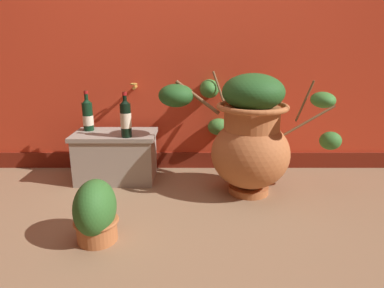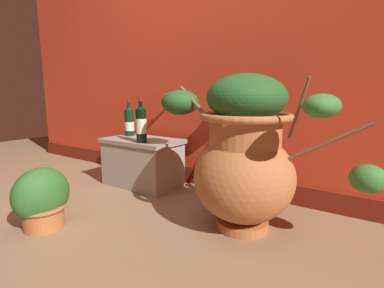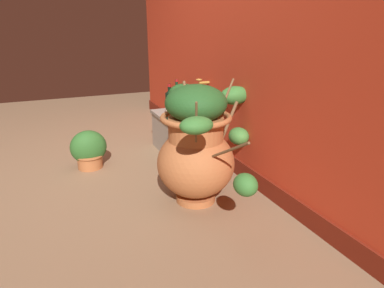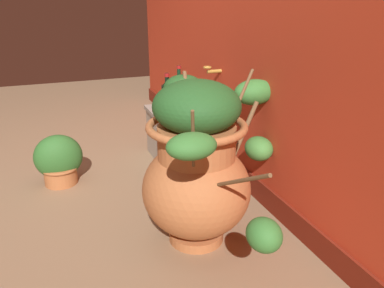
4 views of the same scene
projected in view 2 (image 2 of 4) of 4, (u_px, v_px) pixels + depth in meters
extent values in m
plane|color=#896B4C|center=(84.00, 246.00, 1.40)|extent=(7.00, 7.00, 0.00)
cube|color=red|center=(214.00, 11.00, 2.14)|extent=(4.40, 0.20, 2.60)
cube|color=maroon|center=(205.00, 178.00, 2.28)|extent=(4.40, 0.02, 0.13)
cylinder|color=#B28433|center=(172.00, 98.00, 2.29)|extent=(0.02, 0.10, 0.02)
torus|color=#B28433|center=(168.00, 94.00, 2.25)|extent=(0.06, 0.06, 0.01)
cylinder|color=#B26638|center=(242.00, 224.00, 1.58)|extent=(0.27, 0.27, 0.05)
ellipsoid|color=#B26638|center=(244.00, 178.00, 1.53)|extent=(0.52, 0.52, 0.47)
cylinder|color=#B26638|center=(245.00, 132.00, 1.49)|extent=(0.36, 0.36, 0.16)
torus|color=#B26638|center=(246.00, 116.00, 1.48)|extent=(0.47, 0.47, 0.04)
cylinder|color=brown|center=(299.00, 109.00, 1.20)|extent=(0.09, 0.05, 0.26)
ellipsoid|color=#387A33|center=(322.00, 106.00, 1.11)|extent=(0.14, 0.19, 0.09)
cylinder|color=brown|center=(247.00, 128.00, 1.83)|extent=(0.08, 0.18, 0.29)
ellipsoid|color=#428438|center=(247.00, 146.00, 1.98)|extent=(0.18, 0.15, 0.13)
cylinder|color=brown|center=(240.00, 103.00, 1.82)|extent=(0.12, 0.20, 0.30)
ellipsoid|color=#387A33|center=(238.00, 101.00, 1.96)|extent=(0.15, 0.23, 0.14)
cylinder|color=brown|center=(196.00, 105.00, 1.73)|extent=(0.30, 0.10, 0.22)
ellipsoid|color=#235623|center=(180.00, 102.00, 1.84)|extent=(0.24, 0.23, 0.16)
cylinder|color=brown|center=(327.00, 143.00, 1.31)|extent=(0.35, 0.05, 0.21)
ellipsoid|color=#387A33|center=(368.00, 179.00, 1.25)|extent=(0.15, 0.13, 0.12)
ellipsoid|color=#235623|center=(246.00, 97.00, 1.46)|extent=(0.40, 0.40, 0.24)
cube|color=#9E9384|center=(143.00, 162.00, 2.28)|extent=(0.57, 0.34, 0.36)
cube|color=gray|center=(142.00, 141.00, 2.25)|extent=(0.60, 0.36, 0.03)
cylinder|color=black|center=(129.00, 123.00, 2.41)|extent=(0.08, 0.08, 0.21)
cone|color=black|center=(129.00, 108.00, 2.39)|extent=(0.08, 0.08, 0.04)
cylinder|color=black|center=(129.00, 104.00, 2.38)|extent=(0.03, 0.03, 0.09)
cylinder|color=maroon|center=(129.00, 100.00, 2.38)|extent=(0.03, 0.03, 0.02)
cylinder|color=beige|center=(130.00, 126.00, 2.41)|extent=(0.08, 0.08, 0.07)
cylinder|color=black|center=(141.00, 126.00, 2.07)|extent=(0.07, 0.07, 0.24)
cone|color=black|center=(141.00, 108.00, 2.05)|extent=(0.07, 0.07, 0.04)
cylinder|color=black|center=(141.00, 104.00, 2.04)|extent=(0.03, 0.03, 0.08)
cylinder|color=maroon|center=(140.00, 100.00, 2.04)|extent=(0.03, 0.03, 0.02)
cylinder|color=beige|center=(141.00, 126.00, 2.07)|extent=(0.08, 0.08, 0.10)
cylinder|color=#B26638|center=(44.00, 216.00, 1.58)|extent=(0.21, 0.21, 0.12)
torus|color=#A45D33|center=(43.00, 208.00, 1.57)|extent=(0.23, 0.23, 0.02)
ellipsoid|color=#2D6628|center=(42.00, 194.00, 1.56)|extent=(0.21, 0.30, 0.29)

